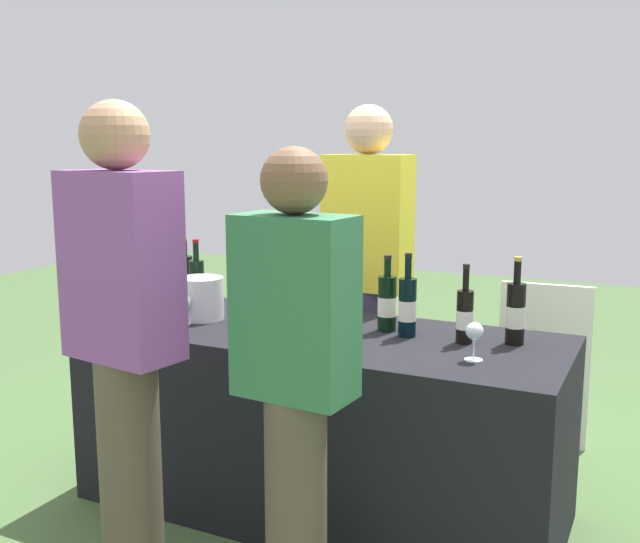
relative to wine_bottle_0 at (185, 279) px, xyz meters
name	(u,v)px	position (x,y,z in m)	size (l,w,h in m)	color
ground_plane	(320,506)	(0.82, -0.19, -0.90)	(12.00, 12.00, 0.00)	#476638
tasting_table	(320,421)	(0.82, -0.19, -0.51)	(2.01, 0.80, 0.78)	black
wine_bottle_0	(185,279)	(0.00, 0.00, 0.00)	(0.08, 0.08, 0.33)	black
wine_bottle_1	(197,284)	(0.11, -0.06, 0.00)	(0.07, 0.07, 0.33)	black
wine_bottle_2	(255,289)	(0.43, -0.06, 0.00)	(0.07, 0.07, 0.33)	black
wine_bottle_3	(280,291)	(0.52, 0.00, -0.01)	(0.07, 0.07, 0.31)	black
wine_bottle_4	(387,303)	(1.07, -0.06, 0.00)	(0.08, 0.08, 0.32)	black
wine_bottle_5	(407,306)	(1.17, -0.12, 0.00)	(0.07, 0.07, 0.34)	black
wine_bottle_6	(465,316)	(1.40, -0.12, -0.01)	(0.07, 0.07, 0.31)	black
wine_bottle_7	(516,313)	(1.58, -0.04, 0.00)	(0.07, 0.07, 0.34)	black
wine_glass_0	(182,303)	(0.24, -0.35, -0.03)	(0.07, 0.07, 0.14)	silver
wine_glass_1	(257,310)	(0.62, -0.36, -0.02)	(0.07, 0.07, 0.14)	silver
wine_glass_2	(327,313)	(0.88, -0.26, -0.03)	(0.06, 0.06, 0.13)	silver
wine_glass_3	(474,333)	(1.50, -0.33, -0.02)	(0.07, 0.07, 0.14)	silver
ice_bucket	(201,298)	(0.25, -0.23, -0.03)	(0.20, 0.20, 0.19)	silver
server_pouring	(367,270)	(0.79, 0.39, 0.04)	(0.40, 0.23, 1.73)	#3F3351
guest_0	(124,332)	(0.47, -0.98, 0.02)	(0.42, 0.27, 1.68)	brown
guest_1	(295,372)	(1.07, -0.89, -0.07)	(0.38, 0.23, 1.54)	brown
menu_board	(543,365)	(1.55, 0.92, -0.48)	(0.46, 0.03, 0.85)	white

